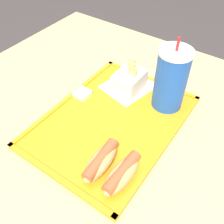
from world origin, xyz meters
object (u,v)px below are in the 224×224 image
(hot_dog_near, at_px, (101,161))
(fries_carton, at_px, (129,81))
(hot_dog_far, at_px, (122,174))
(sauce_cup_mayo, at_px, (82,93))
(soda_cup, at_px, (171,79))

(hot_dog_near, height_order, fries_carton, fries_carton)
(hot_dog_far, xyz_separation_m, sauce_cup_mayo, (-0.16, -0.25, -0.01))
(fries_carton, bearing_deg, soda_cup, 92.88)
(fries_carton, xyz_separation_m, sauce_cup_mayo, (0.10, -0.10, -0.02))
(soda_cup, bearing_deg, hot_dog_far, 6.11)
(soda_cup, relative_size, hot_dog_near, 1.68)
(hot_dog_far, distance_m, fries_carton, 0.31)
(sauce_cup_mayo, bearing_deg, fries_carton, 136.69)
(fries_carton, bearing_deg, hot_dog_near, 19.40)
(hot_dog_far, distance_m, sauce_cup_mayo, 0.30)
(soda_cup, height_order, sauce_cup_mayo, soda_cup)
(hot_dog_far, bearing_deg, fries_carton, -150.57)
(hot_dog_near, bearing_deg, sauce_cup_mayo, -130.91)
(soda_cup, relative_size, fries_carton, 2.06)
(hot_dog_near, height_order, sauce_cup_mayo, hot_dog_near)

